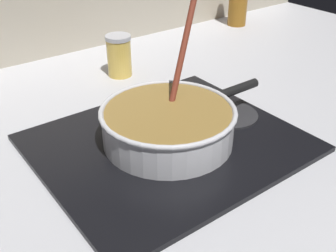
{
  "coord_description": "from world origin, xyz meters",
  "views": [
    {
      "loc": [
        -0.51,
        -0.51,
        0.51
      ],
      "look_at": [
        -0.05,
        0.11,
        0.05
      ],
      "focal_mm": 43.7,
      "sensor_mm": 36.0,
      "label": 1
    }
  ],
  "objects": [
    {
      "name": "hob_plate",
      "position": [
        -0.05,
        0.11,
        0.01
      ],
      "size": [
        0.56,
        0.48,
        0.01
      ],
      "primitive_type": "cube",
      "color": "black",
      "rests_on": "ground"
    },
    {
      "name": "spare_burner",
      "position": [
        0.14,
        0.11,
        0.01
      ],
      "size": [
        0.14,
        0.14,
        0.01
      ],
      "primitive_type": "cylinder",
      "color": "#262628",
      "rests_on": "hob_plate"
    },
    {
      "name": "condiment_jar",
      "position": [
        0.07,
        0.51,
        0.06
      ],
      "size": [
        0.08,
        0.08,
        0.13
      ],
      "color": "gold",
      "rests_on": "ground"
    },
    {
      "name": "ground",
      "position": [
        0.0,
        0.0,
        -0.02
      ],
      "size": [
        2.4,
        1.6,
        0.04
      ],
      "primitive_type": "cube",
      "color": "#B7B7BC"
    },
    {
      "name": "cooking_pan",
      "position": [
        -0.04,
        0.11,
        0.06
      ],
      "size": [
        0.42,
        0.3,
        0.32
      ],
      "color": "silver",
      "rests_on": "hob_plate"
    },
    {
      "name": "burner_ring",
      "position": [
        -0.05,
        0.11,
        0.02
      ],
      "size": [
        0.16,
        0.16,
        0.01
      ],
      "primitive_type": "torus",
      "color": "#592D0C",
      "rests_on": "hob_plate"
    },
    {
      "name": "sauce_bottle",
      "position": [
        0.73,
        0.67,
        0.1
      ],
      "size": [
        0.08,
        0.08,
        0.24
      ],
      "color": "#8C5919",
      "rests_on": "ground"
    }
  ]
}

